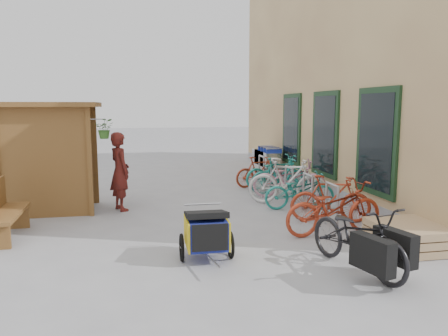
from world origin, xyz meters
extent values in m
plane|color=#9A9A9C|center=(0.00, 0.00, 0.00)|extent=(80.00, 80.00, 0.00)
cube|color=#D6B77B|center=(6.50, 4.50, 3.50)|extent=(6.00, 13.00, 7.00)
cube|color=#9A9A9C|center=(3.58, 4.50, 0.15)|extent=(0.18, 13.00, 0.30)
cube|color=#163119|center=(3.47, 0.50, 1.60)|extent=(0.06, 1.50, 2.20)
cube|color=black|center=(3.44, 0.50, 1.60)|extent=(0.02, 1.25, 1.95)
cube|color=#163119|center=(3.47, 3.00, 1.60)|extent=(0.06, 1.50, 2.20)
cube|color=black|center=(3.44, 3.00, 1.60)|extent=(0.02, 1.25, 1.95)
cube|color=#163119|center=(3.47, 5.50, 1.60)|extent=(0.06, 1.50, 2.20)
cube|color=black|center=(3.44, 5.50, 1.60)|extent=(0.02, 1.25, 1.95)
cube|color=brown|center=(-2.30, 1.85, 1.15)|extent=(0.09, 0.09, 2.30)
cube|color=brown|center=(-4.10, 3.15, 1.15)|extent=(0.09, 0.09, 2.30)
cube|color=brown|center=(-2.30, 3.15, 1.15)|extent=(0.09, 0.09, 2.30)
cube|color=brown|center=(-4.07, 2.50, 1.15)|extent=(0.05, 1.30, 2.30)
cube|color=brown|center=(-3.20, 1.88, 1.15)|extent=(1.80, 0.05, 2.30)
cube|color=brown|center=(-3.20, 3.12, 1.15)|extent=(1.80, 0.05, 2.30)
cube|color=brown|center=(-3.20, 2.50, 2.35)|extent=(2.15, 1.65, 0.10)
cube|color=brown|center=(-3.40, 2.50, 0.90)|extent=(1.30, 1.15, 0.04)
cube|color=brown|center=(-3.40, 2.50, 1.50)|extent=(1.30, 1.15, 0.04)
cylinder|color=#A5A8AD|center=(-2.12, 1.85, 2.05)|extent=(0.36, 0.02, 0.02)
imported|color=#346423|center=(-1.97, 1.85, 1.85)|extent=(0.38, 0.33, 0.42)
cylinder|color=#A5A8AD|center=(2.30, -0.25, 0.42)|extent=(0.05, 0.05, 0.84)
cylinder|color=#A5A8AD|center=(2.30, 0.25, 0.42)|extent=(0.05, 0.05, 0.84)
cylinder|color=#A5A8AD|center=(2.30, 0.00, 0.84)|extent=(0.05, 0.50, 0.05)
cylinder|color=#A5A8AD|center=(2.30, 0.95, 0.42)|extent=(0.05, 0.05, 0.84)
cylinder|color=#A5A8AD|center=(2.30, 1.45, 0.42)|extent=(0.05, 0.05, 0.84)
cylinder|color=#A5A8AD|center=(2.30, 1.20, 0.84)|extent=(0.05, 0.50, 0.05)
cylinder|color=#A5A8AD|center=(2.30, 2.15, 0.42)|extent=(0.05, 0.05, 0.84)
cylinder|color=#A5A8AD|center=(2.30, 2.65, 0.42)|extent=(0.05, 0.05, 0.84)
cylinder|color=#A5A8AD|center=(2.30, 2.40, 0.84)|extent=(0.05, 0.50, 0.05)
cylinder|color=#A5A8AD|center=(2.30, 3.35, 0.42)|extent=(0.05, 0.05, 0.84)
cylinder|color=#A5A8AD|center=(2.30, 3.85, 0.42)|extent=(0.05, 0.05, 0.84)
cylinder|color=#A5A8AD|center=(2.30, 3.60, 0.84)|extent=(0.05, 0.50, 0.05)
cylinder|color=#A5A8AD|center=(2.30, 4.55, 0.42)|extent=(0.05, 0.05, 0.84)
cylinder|color=#A5A8AD|center=(2.30, 5.05, 0.42)|extent=(0.05, 0.05, 0.84)
cylinder|color=#A5A8AD|center=(2.30, 4.80, 0.84)|extent=(0.05, 0.50, 0.05)
cube|color=#A1825E|center=(3.00, -1.40, 0.07)|extent=(1.00, 1.20, 0.12)
cube|color=#A1825E|center=(3.00, -1.40, 0.21)|extent=(1.00, 1.20, 0.12)
cube|color=#A1825E|center=(3.00, -1.40, 0.35)|extent=(1.00, 1.20, 0.12)
cube|color=brown|center=(-3.60, 0.49, 0.45)|extent=(0.53, 1.61, 0.06)
cube|color=brown|center=(-3.60, 1.12, 0.21)|extent=(0.43, 0.08, 0.43)
cube|color=silver|center=(3.00, 6.18, 0.56)|extent=(0.52, 0.80, 0.49)
cube|color=#1B32B0|center=(3.00, 5.78, 0.89)|extent=(0.52, 0.04, 0.17)
cylinder|color=silver|center=(3.00, 5.75, 0.96)|extent=(0.54, 0.03, 0.03)
cylinder|color=black|center=(2.79, 5.85, 0.06)|extent=(0.04, 0.11, 0.11)
cube|color=silver|center=(3.00, 6.51, 0.56)|extent=(0.52, 0.80, 0.49)
cube|color=#1B32B0|center=(3.00, 6.11, 0.89)|extent=(0.52, 0.04, 0.17)
cylinder|color=silver|center=(3.00, 6.08, 0.96)|extent=(0.54, 0.03, 0.03)
cylinder|color=black|center=(2.79, 6.18, 0.06)|extent=(0.04, 0.11, 0.11)
cube|color=silver|center=(3.00, 6.84, 0.56)|extent=(0.52, 0.80, 0.49)
cube|color=#1B32B0|center=(3.00, 6.43, 0.89)|extent=(0.52, 0.04, 0.17)
cylinder|color=silver|center=(3.00, 6.41, 0.96)|extent=(0.54, 0.03, 0.03)
cylinder|color=black|center=(2.79, 6.51, 0.06)|extent=(0.04, 0.11, 0.11)
cube|color=silver|center=(3.00, 7.17, 0.56)|extent=(0.52, 0.80, 0.49)
cube|color=#1B32B0|center=(3.00, 6.76, 0.89)|extent=(0.52, 0.04, 0.17)
cylinder|color=silver|center=(3.00, 6.73, 0.96)|extent=(0.54, 0.03, 0.03)
cylinder|color=black|center=(2.79, 6.84, 0.06)|extent=(0.04, 0.11, 0.11)
cube|color=#1B2596|center=(-0.32, -1.24, 0.42)|extent=(0.57, 0.75, 0.43)
cube|color=gold|center=(-0.62, -1.23, 0.42)|extent=(0.04, 0.74, 0.43)
cube|color=gold|center=(-0.02, -1.24, 0.42)|extent=(0.04, 0.74, 0.43)
cube|color=black|center=(-0.33, -1.62, 0.45)|extent=(0.52, 0.04, 0.40)
cube|color=black|center=(-0.32, -1.19, 0.68)|extent=(0.62, 0.72, 0.21)
torus|color=black|center=(-0.70, -1.23, 0.20)|extent=(0.06, 0.43, 0.43)
torus|color=black|center=(0.06, -1.24, 0.20)|extent=(0.06, 0.43, 0.43)
cylinder|color=#B7B7BC|center=(-0.33, -1.87, 0.20)|extent=(0.04, 0.63, 0.03)
cylinder|color=#B7B7BC|center=(-0.31, -0.83, 0.76)|extent=(0.59, 0.04, 0.03)
imported|color=black|center=(1.69, -2.12, 0.49)|extent=(1.09, 1.98, 0.98)
cube|color=black|center=(1.58, -2.72, 0.45)|extent=(0.33, 0.67, 0.45)
cube|color=black|center=(2.04, -2.50, 0.45)|extent=(0.33, 0.67, 0.45)
cube|color=#CD5F13|center=(1.81, -2.61, 0.50)|extent=(0.16, 0.20, 0.12)
imported|color=maroon|center=(-1.71, 2.27, 0.88)|extent=(0.65, 0.76, 1.75)
imported|color=#A0341D|center=(2.14, -0.43, 0.50)|extent=(1.96, 0.85, 1.00)
imported|color=#A0341D|center=(2.45, 0.37, 0.48)|extent=(1.66, 0.92, 0.96)
imported|color=#218479|center=(2.26, 1.56, 0.42)|extent=(1.65, 0.69, 0.85)
imported|color=silver|center=(2.16, 2.12, 0.55)|extent=(1.92, 1.05, 1.11)
imported|color=#C37E97|center=(2.46, 2.81, 0.49)|extent=(1.96, 1.07, 0.98)
imported|color=#218479|center=(2.37, 3.30, 0.49)|extent=(1.67, 0.59, 0.98)
imported|color=#218479|center=(2.49, 4.07, 0.48)|extent=(1.89, 0.92, 0.95)
imported|color=#A0341D|center=(2.11, 4.39, 0.44)|extent=(1.53, 0.72, 0.89)
camera|label=1|loc=(-1.32, -7.59, 2.32)|focal=35.00mm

